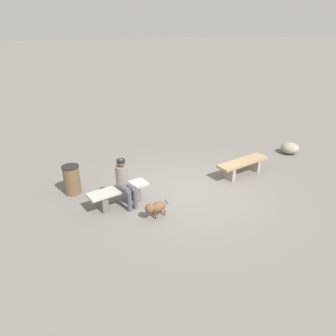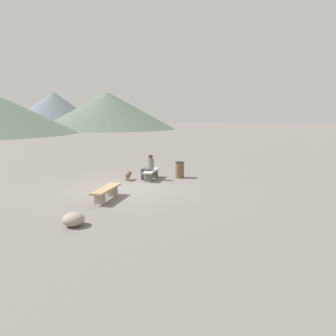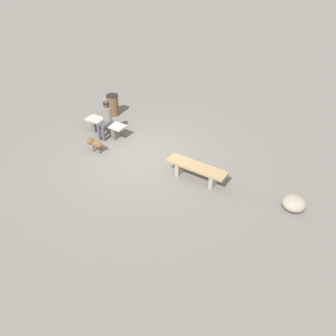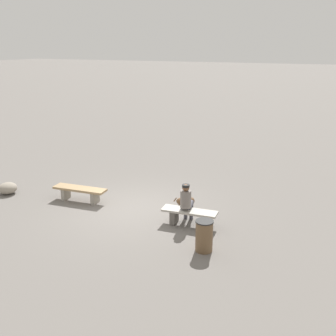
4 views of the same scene
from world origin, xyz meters
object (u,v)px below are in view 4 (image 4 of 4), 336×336
object	(u,v)px
bench_right	(189,215)
trash_bin	(204,236)
seated_person	(186,200)
dog	(185,201)
bench_left	(80,191)
boulder	(8,188)

from	to	relation	value
bench_right	trash_bin	bearing A→B (deg)	-58.92
seated_person	trash_bin	size ratio (longest dim) A/B	1.52
dog	trash_bin	distance (m)	2.65
seated_person	bench_right	bearing A→B (deg)	-44.08
seated_person	dog	xyz separation A→B (m)	(-0.43, 0.91, -0.44)
bench_right	dog	xyz separation A→B (m)	(-0.57, 1.00, -0.04)
trash_bin	bench_left	bearing A→B (deg)	165.35
seated_person	boulder	distance (m)	6.65
bench_left	bench_right	world-z (taller)	bench_right
bench_left	boulder	bearing A→B (deg)	-174.69
bench_right	trash_bin	world-z (taller)	trash_bin
bench_left	trash_bin	size ratio (longest dim) A/B	2.27
bench_right	seated_person	xyz separation A→B (m)	(-0.14, 0.09, 0.40)
bench_right	boulder	xyz separation A→B (m)	(-6.74, -0.47, -0.12)
bench_left	dog	bearing A→B (deg)	7.77
bench_left	boulder	size ratio (longest dim) A/B	2.92
dog	boulder	bearing A→B (deg)	-177.36
dog	boulder	distance (m)	6.34
bench_left	trash_bin	xyz separation A→B (m)	(4.94, -1.29, 0.07)
bench_left	bench_right	bearing A→B (deg)	-8.23
bench_left	dog	xyz separation A→B (m)	(3.45, 0.89, -0.06)
dog	trash_bin	xyz separation A→B (m)	(1.49, -2.18, 0.13)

